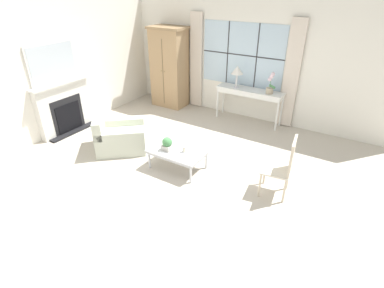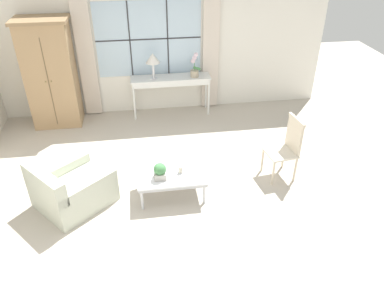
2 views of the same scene
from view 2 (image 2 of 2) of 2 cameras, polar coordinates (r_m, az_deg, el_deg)
ground_plane at (r=5.65m, az=-4.17°, el=-8.17°), size 14.00×14.00×0.00m
wall_back_windowed at (r=7.69m, az=-6.55°, el=14.77°), size 7.20×0.14×2.80m
armoire at (r=7.63m, az=-20.71°, el=9.98°), size 0.96×0.64×2.06m
console_table at (r=7.66m, az=-3.27°, el=9.53°), size 1.60×0.41×0.81m
table_lamp at (r=7.42m, az=-6.00°, el=12.72°), size 0.28×0.28×0.52m
potted_orchid at (r=7.58m, az=0.39°, el=11.57°), size 0.21×0.16×0.49m
armchair_upholstered at (r=5.65m, az=-17.84°, el=-6.67°), size 1.27×1.26×0.74m
side_chair_wooden at (r=5.97m, az=14.31°, el=-0.14°), size 0.50×0.50×1.01m
coffee_table at (r=5.51m, az=-3.18°, el=-4.85°), size 0.99×0.64×0.38m
potted_plant_small at (r=5.34m, az=-4.90°, el=-4.13°), size 0.18×0.18×0.25m
pillar_candle at (r=5.46m, az=-1.75°, el=-3.98°), size 0.09×0.09×0.12m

